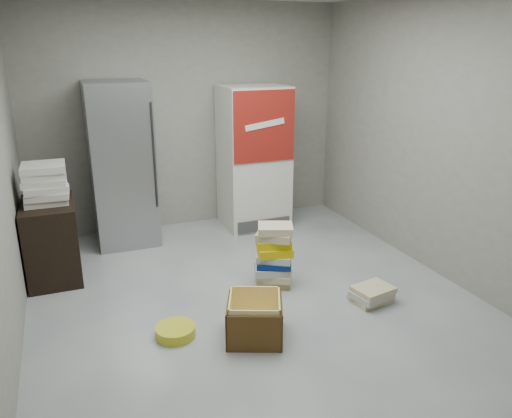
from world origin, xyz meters
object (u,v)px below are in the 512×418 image
Objects in this scene: steel_fridge at (122,165)px; coke_cooler at (254,157)px; wood_shelf at (52,240)px; phonebook_stack_main at (274,255)px; cardboard_box at (255,321)px.

steel_fridge is 1.65m from coke_cooler.
wood_shelf reaches higher than phonebook_stack_main.
steel_fridge reaches higher than wood_shelf.
wood_shelf is at bearing -163.72° from coke_cooler.
wood_shelf is 1.38× the size of cardboard_box.
wood_shelf is (-2.48, -0.72, -0.50)m from coke_cooler.
phonebook_stack_main is (-0.46, -1.73, -0.59)m from coke_cooler.
wood_shelf is at bearing -138.69° from steel_fridge.
phonebook_stack_main is (1.19, -1.73, -0.63)m from steel_fridge.
steel_fridge is at bearing 127.38° from cardboard_box.
cardboard_box is at bearing -50.13° from wood_shelf.
steel_fridge is at bearing 179.82° from coke_cooler.
coke_cooler is 1.88m from phonebook_stack_main.
cardboard_box is at bearing -111.05° from coke_cooler.
cardboard_box is (-0.97, -2.53, -0.76)m from coke_cooler.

